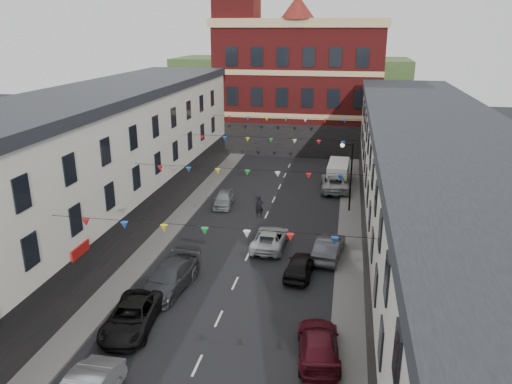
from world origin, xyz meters
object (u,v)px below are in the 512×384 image
Objects in this scene: street_lamp at (348,168)px; pedestrian at (259,207)px; car_left_c at (132,317)px; car_left_d at (169,278)px; car_right_d at (300,266)px; car_right_c at (318,344)px; car_left_e at (224,199)px; car_right_e at (329,247)px; car_right_f at (335,182)px; moving_car at (270,238)px; white_van at (338,173)px.

pedestrian is at bearing -159.90° from street_lamp.
car_left_d is at bearing 77.81° from car_left_c.
car_right_d is (8.04, 7.45, -0.01)m from car_left_c.
car_left_d reaches higher than car_right_c.
car_right_d is (7.91, -11.80, 0.02)m from car_left_e.
car_right_c reaches higher than car_left_e.
pedestrian is (-6.01, 6.69, 0.15)m from car_right_e.
car_right_f reaches higher than car_right_c.
car_left_e is 0.85× the size of car_right_e.
street_lamp reaches higher than car_right_e.
car_right_f reaches higher than moving_car.
car_left_d is at bearing -123.57° from street_lamp.
car_right_d is 20.28m from white_van.
moving_car is (5.36, -7.87, 0.00)m from car_left_e.
car_right_e is 17.24m from white_van.
pedestrian reaches higher than car_left_c.
car_right_f reaches higher than car_left_d.
car_right_f is at bearing -95.56° from car_right_c.
street_lamp is 1.19× the size of white_van.
car_right_f reaches higher than car_left_e.
street_lamp is 1.24× the size of moving_car.
car_right_c is 28.30m from white_van.
car_left_d is 25.18m from white_van.
car_right_c is (-1.05, -20.33, -3.20)m from street_lamp.
car_left_d is 0.95× the size of car_right_f.
car_right_c is at bearing -70.15° from car_left_e.
street_lamp is 3.33× the size of pedestrian.
car_right_f is (-0.12, 26.20, 0.09)m from car_right_c.
car_right_c is 11.06m from car_right_e.
car_right_c is (9.58, -19.91, 0.03)m from car_left_e.
car_left_d is 11.07m from car_right_e.
car_left_c is at bearing 48.63° from car_right_d.
car_right_d is 0.71× the size of car_right_f.
moving_car is at bearing -51.18° from car_right_d.
car_right_d is 18.16m from car_right_f.
car_right_e is at bearing -63.87° from pedestrian.
car_left_d is at bearing -109.59° from white_van.
pedestrian is (3.19, 12.86, 0.12)m from car_left_d.
car_right_c is 26.20m from car_right_f.
car_left_c reaches higher than car_right_c.
moving_car is at bearing -76.46° from car_right_c.
pedestrian is (-6.01, 17.75, 0.20)m from car_right_c.
car_right_d is at bearing 124.70° from moving_car.
car_right_c is 1.05× the size of car_right_e.
car_right_e is at bearing 40.79° from car_left_d.
white_van reaches higher than car_left_d.
car_right_c is (9.20, -4.89, -0.08)m from car_left_d.
car_left_c is 12.64m from moving_car.
car_left_d is 1.38× the size of car_left_e.
white_van reaches higher than car_right_d.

